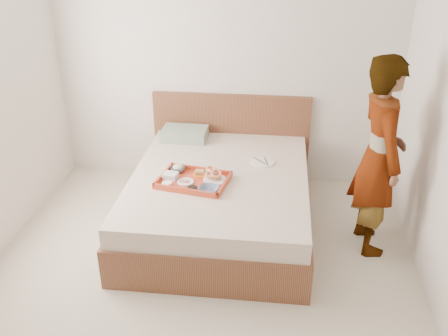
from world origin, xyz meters
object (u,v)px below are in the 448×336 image
Objects in this scene: tray at (193,180)px; person at (379,157)px; bed at (220,200)px; dinner_plate at (263,162)px.

person is at bearing 12.12° from tray.
person reaches higher than bed.
bed is at bearing 75.31° from person.
person reaches higher than dinner_plate.
bed is at bearing 50.78° from tray.
dinner_plate is at bearing 37.82° from bed.
person is (1.32, -0.13, 0.58)m from bed.
bed is 9.00× the size of dinner_plate.
person is at bearing -5.78° from bed.
bed is 3.44× the size of tray.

